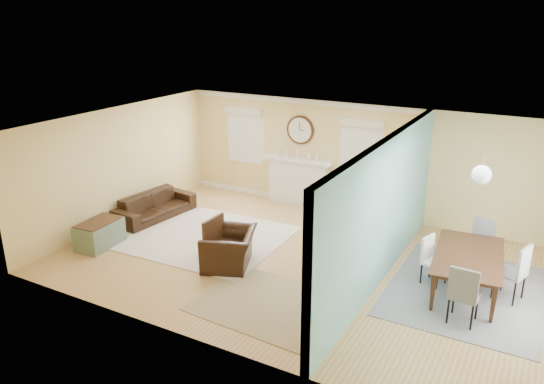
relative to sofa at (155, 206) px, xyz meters
The scene contains 27 objects.
floor 4.01m from the sofa, ahead, with size 9.00×9.00×0.00m, color #AF7E47.
wall_back 4.83m from the sofa, 32.65° to the left, with size 9.00×0.02×2.60m, color #E6C96E.
wall_front 5.36m from the sofa, 40.97° to the right, with size 9.00×0.02×2.60m, color #E6C96E.
wall_left 1.23m from the sofa, 139.22° to the right, with size 0.02×6.00×2.60m, color #E6C96E.
ceiling 4.62m from the sofa, ahead, with size 9.00×6.00×0.02m, color white.
partition 5.59m from the sofa, ahead, with size 0.17×6.00×2.60m.
fireplace 3.48m from the sofa, 44.44° to the left, with size 1.70×0.30×1.17m.
wall_clock 3.86m from the sofa, 45.44° to the left, with size 0.70×0.07×0.70m.
window_left 3.00m from the sofa, 69.69° to the left, with size 1.05×0.13×1.42m.
window_right 4.93m from the sofa, 31.84° to the left, with size 1.05×0.13×1.42m.
pendant 7.25m from the sofa, ahead, with size 0.30×0.30×0.55m.
rug_cream 1.72m from the sofa, 12.61° to the right, with size 3.27×2.83×0.02m, color silver.
rug_jute 4.66m from the sofa, 26.45° to the right, with size 2.24×1.83×0.01m, color tan.
rug_grey 6.95m from the sofa, ahead, with size 2.49×3.11×0.01m, color slate.
sofa is the anchor object (origin of this frame).
eames_chair 3.09m from the sofa, 22.98° to the right, with size 1.06×0.93×0.69m, color black.
green_chair 4.70m from the sofa, 22.39° to the left, with size 0.72×0.74×0.68m, color #076F3B.
trunk 1.77m from the sofa, 87.85° to the right, with size 0.65×0.98×0.54m.
credenza 5.30m from the sofa, 11.44° to the left, with size 0.48×1.40×0.80m.
tv 5.34m from the sofa, 11.48° to the left, with size 1.06×0.14×0.61m, color black.
garden_stool 5.18m from the sofa, ahead, with size 0.35×0.35×0.51m, color white.
potted_plant 5.20m from the sofa, ahead, with size 0.36×0.31×0.40m, color #337F33.
dining_table 6.94m from the sofa, ahead, with size 1.95×1.09×0.69m, color #402715.
dining_chair_n 7.01m from the sofa, ahead, with size 0.47×0.47×0.91m.
dining_chair_s 7.12m from the sofa, ahead, with size 0.45×0.45×0.98m.
dining_chair_w 6.37m from the sofa, ahead, with size 0.47×0.47×0.86m.
dining_chair_e 7.57m from the sofa, ahead, with size 0.55×0.55×1.00m.
Camera 1 is at (3.93, -8.26, 4.57)m, focal length 35.00 mm.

